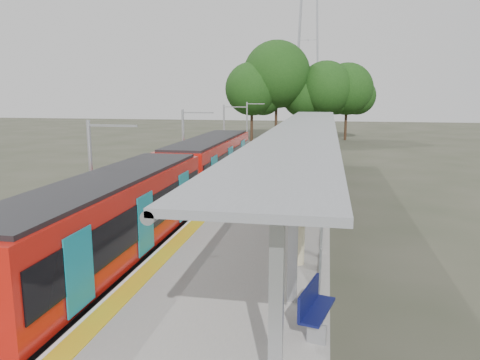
# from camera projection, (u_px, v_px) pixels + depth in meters

# --- Properties ---
(trackbed) EXTENTS (3.00, 70.00, 0.24)m
(trackbed) POSITION_uv_depth(u_px,v_px,m) (215.00, 189.00, 31.17)
(trackbed) COLOR #59544C
(trackbed) RESTS_ON ground
(platform) EXTENTS (6.00, 50.00, 1.00)m
(platform) POSITION_uv_depth(u_px,v_px,m) (282.00, 186.00, 30.28)
(platform) COLOR gray
(platform) RESTS_ON ground
(tactile_strip) EXTENTS (0.60, 50.00, 0.02)m
(tactile_strip) POSITION_uv_depth(u_px,v_px,m) (243.00, 177.00, 30.65)
(tactile_strip) COLOR gold
(tactile_strip) RESTS_ON platform
(end_fence) EXTENTS (6.00, 0.10, 1.20)m
(end_fence) POSITION_uv_depth(u_px,v_px,m) (303.00, 135.00, 54.18)
(end_fence) COLOR #9EA0A5
(end_fence) RESTS_ON platform
(train) EXTENTS (2.74, 27.60, 3.62)m
(train) POSITION_uv_depth(u_px,v_px,m) (174.00, 184.00, 22.79)
(train) COLOR black
(train) RESTS_ON ground
(canopy) EXTENTS (3.27, 38.00, 3.66)m
(canopy) POSITION_uv_depth(u_px,v_px,m) (306.00, 134.00, 25.63)
(canopy) COLOR #9EA0A5
(canopy) RESTS_ON platform
(pylon) EXTENTS (8.00, 4.00, 38.00)m
(pylon) POSITION_uv_depth(u_px,v_px,m) (309.00, 16.00, 78.26)
(pylon) COLOR #9EA0A5
(pylon) RESTS_ON ground
(tree_cluster) EXTENTS (19.45, 11.08, 13.29)m
(tree_cluster) POSITION_uv_depth(u_px,v_px,m) (297.00, 84.00, 62.39)
(tree_cluster) COLOR #382316
(tree_cluster) RESTS_ON ground
(catenary_masts) EXTENTS (2.08, 48.16, 5.40)m
(catenary_masts) POSITION_uv_depth(u_px,v_px,m) (185.00, 148.00, 30.00)
(catenary_masts) COLOR #9EA0A5
(catenary_masts) RESTS_ON ground
(bench_near) EXTENTS (0.84, 1.66, 1.09)m
(bench_near) POSITION_uv_depth(u_px,v_px,m) (314.00, 306.00, 10.82)
(bench_near) COLOR #101552
(bench_near) RESTS_ON platform
(bench_mid) EXTENTS (0.78, 1.50, 0.99)m
(bench_mid) POSITION_uv_depth(u_px,v_px,m) (322.00, 190.00, 24.10)
(bench_mid) COLOR #101552
(bench_mid) RESTS_ON platform
(bench_far) EXTENTS (1.00, 1.57, 1.03)m
(bench_far) POSITION_uv_depth(u_px,v_px,m) (324.00, 168.00, 30.82)
(bench_far) COLOR #101552
(bench_far) RESTS_ON platform
(info_pillar_near) EXTENTS (0.42, 0.42, 1.86)m
(info_pillar_near) POSITION_uv_depth(u_px,v_px,m) (298.00, 239.00, 14.98)
(info_pillar_near) COLOR beige
(info_pillar_near) RESTS_ON platform
(info_pillar_far) EXTENTS (0.46, 0.46, 2.04)m
(info_pillar_far) POSITION_uv_depth(u_px,v_px,m) (311.00, 176.00, 25.92)
(info_pillar_far) COLOR beige
(info_pillar_far) RESTS_ON platform
(litter_bin) EXTENTS (0.45, 0.45, 0.82)m
(litter_bin) POSITION_uv_depth(u_px,v_px,m) (314.00, 176.00, 28.54)
(litter_bin) COLOR #9EA0A5
(litter_bin) RESTS_ON platform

